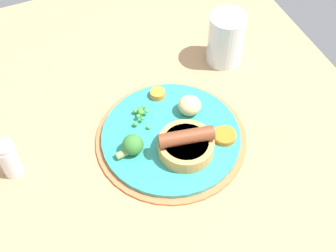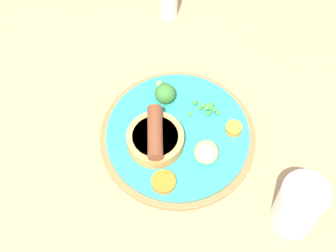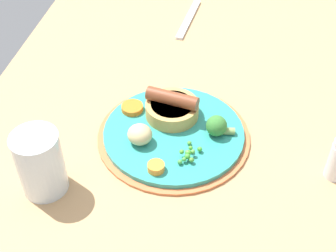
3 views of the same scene
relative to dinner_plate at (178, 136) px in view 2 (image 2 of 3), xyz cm
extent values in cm
cube|color=tan|center=(5.73, -2.25, -2.07)|extent=(110.00, 80.00, 3.00)
cylinder|color=#CC6B3D|center=(0.00, 0.00, -0.32)|extent=(26.72, 26.72, 0.50)
cylinder|color=teal|center=(0.00, 0.00, 0.13)|extent=(24.58, 24.58, 1.40)
cylinder|color=tan|center=(4.07, 0.97, 2.16)|extent=(9.55, 9.55, 2.66)
cylinder|color=#33190C|center=(4.07, 0.97, 3.34)|extent=(7.64, 7.64, 0.30)
cylinder|color=brown|center=(4.07, 0.97, 4.73)|extent=(4.22, 9.60, 2.48)
sphere|color=green|center=(-6.54, -3.31, 1.83)|extent=(0.91, 0.91, 0.91)
sphere|color=green|center=(-4.26, -5.05, 1.48)|extent=(0.84, 0.84, 0.84)
sphere|color=#519F40|center=(-5.41, -4.04, 1.88)|extent=(0.77, 0.77, 0.77)
sphere|color=green|center=(-7.55, -2.32, 1.37)|extent=(0.79, 0.79, 0.79)
sphere|color=#4DA030|center=(-5.83, -2.72, 1.96)|extent=(0.77, 0.77, 0.77)
sphere|color=#4F9641|center=(-5.89, -3.26, 2.04)|extent=(0.88, 0.88, 0.88)
sphere|color=#4D9234|center=(-6.97, -4.05, 1.56)|extent=(0.83, 0.83, 0.83)
sphere|color=green|center=(-7.04, -2.87, 1.57)|extent=(0.76, 0.76, 0.76)
sphere|color=green|center=(-5.90, -3.38, 2.05)|extent=(0.93, 0.93, 0.93)
sphere|color=green|center=(-4.62, -3.57, 1.89)|extent=(0.72, 0.72, 0.72)
sphere|color=#4C9E38|center=(-2.85, -3.15, 1.19)|extent=(0.72, 0.72, 0.72)
sphere|color=#387A33|center=(0.62, -7.28, 2.65)|extent=(3.63, 3.63, 3.63)
cylinder|color=#7A9E56|center=(0.91, -9.42, 1.47)|extent=(1.55, 2.30, 1.27)
ellipsoid|color=#CCB77F|center=(-3.59, 5.18, 2.52)|extent=(5.39, 5.45, 3.38)
cylinder|color=orange|center=(-9.40, 1.32, 1.46)|extent=(3.56, 3.56, 1.26)
cylinder|color=orange|center=(4.25, 8.36, 1.33)|extent=(5.21, 5.21, 1.00)
cylinder|color=silver|center=(-14.60, 18.04, 4.86)|extent=(7.18, 7.18, 10.85)
cylinder|color=silver|center=(-4.37, -27.01, 2.70)|extent=(3.35, 3.35, 6.52)
camera|label=1|loc=(45.23, -19.99, 66.44)|focal=50.00mm
camera|label=2|loc=(11.31, 43.85, 84.53)|focal=60.00mm
camera|label=3|loc=(-58.32, -9.11, 56.84)|focal=50.00mm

